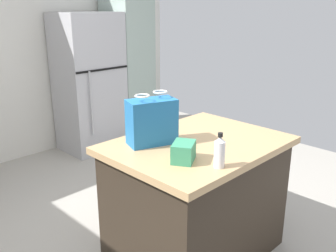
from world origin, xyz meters
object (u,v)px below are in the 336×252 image
object	(u,v)px
refrigerator	(89,83)
bottle	(220,152)
tall_cabinet	(128,68)
small_box	(184,152)
kitchen_island	(196,199)
shopping_bag	(152,121)

from	to	relation	value
refrigerator	bottle	world-z (taller)	refrigerator
refrigerator	tall_cabinet	distance (m)	0.67
tall_cabinet	bottle	size ratio (longest dim) A/B	9.22
bottle	tall_cabinet	bearing A→B (deg)	60.08
refrigerator	small_box	size ratio (longest dim) A/B	10.22
tall_cabinet	bottle	bearing A→B (deg)	-119.92
kitchen_island	shopping_bag	bearing A→B (deg)	139.75
shopping_bag	bottle	xyz separation A→B (m)	(0.01, -0.59, -0.06)
small_box	kitchen_island	bearing A→B (deg)	26.20
kitchen_island	bottle	size ratio (longest dim) A/B	5.74
small_box	tall_cabinet	bearing A→B (deg)	56.84
kitchen_island	shopping_bag	world-z (taller)	shopping_bag
kitchen_island	shopping_bag	size ratio (longest dim) A/B	3.37
refrigerator	shopping_bag	distance (m)	2.49
refrigerator	kitchen_island	bearing A→B (deg)	-106.71
shopping_bag	small_box	size ratio (longest dim) A/B	2.14
shopping_bag	bottle	distance (m)	0.59
kitchen_island	tall_cabinet	distance (m)	2.91
small_box	bottle	xyz separation A→B (m)	(0.08, -0.22, 0.04)
tall_cabinet	small_box	size ratio (longest dim) A/B	11.58
shopping_bag	bottle	world-z (taller)	shopping_bag
kitchen_island	small_box	distance (m)	0.63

